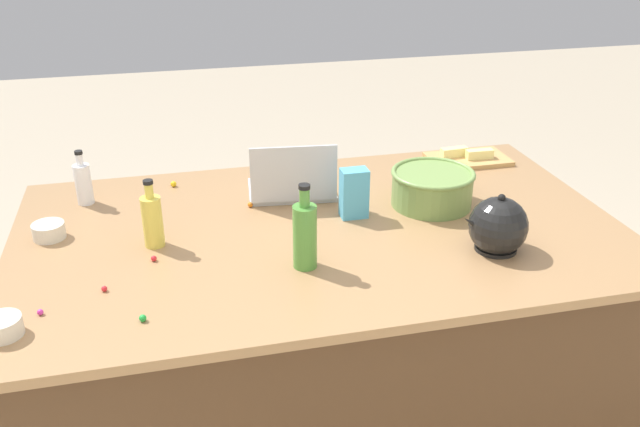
% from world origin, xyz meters
% --- Properties ---
extents(island_counter, '(1.97, 1.18, 0.90)m').
position_xyz_m(island_counter, '(0.00, 0.00, 0.45)').
color(island_counter, '#4C331E').
rests_on(island_counter, ground).
extents(laptop, '(0.33, 0.26, 0.22)m').
position_xyz_m(laptop, '(0.04, -0.26, 0.95)').
color(laptop, '#B7B7BC').
rests_on(laptop, island_counter).
extents(mixing_bowl_large, '(0.29, 0.29, 0.13)m').
position_xyz_m(mixing_bowl_large, '(-0.42, -0.08, 0.97)').
color(mixing_bowl_large, '#72934C').
rests_on(mixing_bowl_large, island_counter).
extents(bottle_olive, '(0.07, 0.07, 0.26)m').
position_xyz_m(bottle_olive, '(0.10, 0.24, 1.00)').
color(bottle_olive, '#4C8C38').
rests_on(bottle_olive, island_counter).
extents(bottle_vinegar, '(0.06, 0.06, 0.20)m').
position_xyz_m(bottle_vinegar, '(0.76, -0.38, 0.98)').
color(bottle_vinegar, white).
rests_on(bottle_vinegar, island_counter).
extents(bottle_oil, '(0.06, 0.06, 0.22)m').
position_xyz_m(bottle_oil, '(0.53, -0.00, 0.99)').
color(bottle_oil, '#DBC64C').
rests_on(bottle_oil, island_counter).
extents(kettle, '(0.21, 0.18, 0.20)m').
position_xyz_m(kettle, '(-0.49, 0.27, 0.98)').
color(kettle, black).
rests_on(kettle, island_counter).
extents(cutting_board, '(0.32, 0.20, 0.02)m').
position_xyz_m(cutting_board, '(-0.72, -0.44, 0.91)').
color(cutting_board, tan).
rests_on(cutting_board, island_counter).
extents(butter_stick_left, '(0.11, 0.04, 0.04)m').
position_xyz_m(butter_stick_left, '(-0.67, -0.46, 0.94)').
color(butter_stick_left, '#F4E58C').
rests_on(butter_stick_left, cutting_board).
extents(butter_stick_right, '(0.11, 0.04, 0.04)m').
position_xyz_m(butter_stick_right, '(-0.76, -0.42, 0.94)').
color(butter_stick_right, '#F4E58C').
rests_on(butter_stick_right, cutting_board).
extents(ramekin_small, '(0.10, 0.10, 0.05)m').
position_xyz_m(ramekin_small, '(0.91, 0.40, 0.92)').
color(ramekin_small, beige).
rests_on(ramekin_small, island_counter).
extents(ramekin_medium, '(0.10, 0.10, 0.05)m').
position_xyz_m(ramekin_medium, '(0.85, -0.13, 0.93)').
color(ramekin_medium, beige).
rests_on(ramekin_medium, island_counter).
extents(candy_bag, '(0.09, 0.06, 0.17)m').
position_xyz_m(candy_bag, '(-0.13, -0.05, 0.99)').
color(candy_bag, '#4CA5CC').
rests_on(candy_bag, island_counter).
extents(candy_0, '(0.02, 0.02, 0.02)m').
position_xyz_m(candy_0, '(0.57, 0.42, 0.91)').
color(candy_0, green).
rests_on(candy_0, island_counter).
extents(candy_1, '(0.01, 0.01, 0.01)m').
position_xyz_m(candy_1, '(0.03, -0.21, 0.91)').
color(candy_1, blue).
rests_on(candy_1, island_counter).
extents(candy_2, '(0.02, 0.02, 0.02)m').
position_xyz_m(candy_2, '(-0.06, -0.21, 0.91)').
color(candy_2, red).
rests_on(candy_2, island_counter).
extents(candy_3, '(0.02, 0.02, 0.02)m').
position_xyz_m(candy_3, '(0.53, 0.10, 0.91)').
color(candy_3, red).
rests_on(candy_3, island_counter).
extents(candy_4, '(0.02, 0.02, 0.02)m').
position_xyz_m(candy_4, '(0.67, 0.24, 0.91)').
color(candy_4, red).
rests_on(candy_4, island_counter).
extents(candy_5, '(0.02, 0.02, 0.02)m').
position_xyz_m(candy_5, '(0.45, -0.45, 0.91)').
color(candy_5, yellow).
rests_on(candy_5, island_counter).
extents(candy_6, '(0.02, 0.02, 0.02)m').
position_xyz_m(candy_6, '(-0.31, -0.16, 0.91)').
color(candy_6, '#CC3399').
rests_on(candy_6, island_counter).
extents(candy_7, '(0.02, 0.02, 0.02)m').
position_xyz_m(candy_7, '(0.20, -0.21, 0.91)').
color(candy_7, orange).
rests_on(candy_7, island_counter).
extents(candy_8, '(0.02, 0.02, 0.02)m').
position_xyz_m(candy_8, '(0.83, 0.32, 0.91)').
color(candy_8, '#CC3399').
rests_on(candy_8, island_counter).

